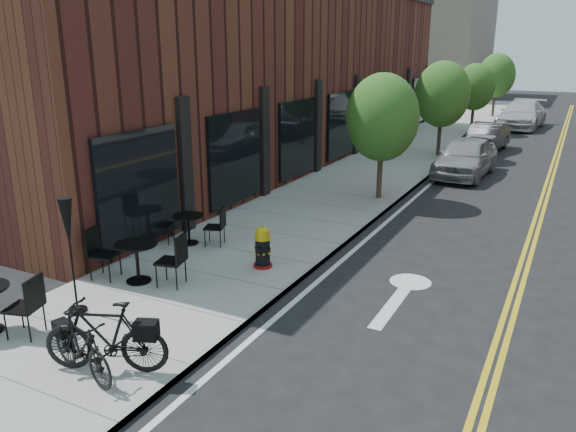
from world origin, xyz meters
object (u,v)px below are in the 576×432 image
Objects in this scene: parked_car_c at (522,115)px; parked_car_a at (466,157)px; patio_umbrella at (68,231)px; bistro_set_b at (188,225)px; parked_car_b at (486,137)px; bistro_set_c at (137,257)px; bicycle_left at (106,337)px; fire_hydrant at (263,247)px; bicycle_right at (81,347)px.

parked_car_a is at bearing -87.44° from parked_car_c.
patio_umbrella reaches higher than parked_car_c.
bistro_set_b is 0.41× the size of parked_car_a.
parked_car_a is 1.09× the size of parked_car_b.
bistro_set_c is 28.44m from parked_car_c.
bistro_set_c is (-1.83, 2.70, -0.02)m from bicycle_left.
fire_hydrant is at bearing -91.08° from parked_car_c.
parked_car_b is at bearing -89.55° from parked_car_c.
parked_car_c reaches higher than bistro_set_b.
parked_car_b is 0.72× the size of parked_car_c.
parked_car_a is (2.07, 16.05, 0.05)m from bicycle_left.
bicycle_right is 22.15m from parked_car_b.
fire_hydrant is 2.35m from bistro_set_b.
parked_car_a is 5.73m from parked_car_b.
bicycle_right is (-0.21, -4.80, 0.03)m from fire_hydrant.
patio_umbrella reaches higher than bistro_set_b.
fire_hydrant is at bearing 32.01° from bistro_set_c.
parked_car_b reaches higher than bistro_set_b.
parked_car_b is (-0.14, 5.72, -0.08)m from parked_car_a.
bistro_set_c is 0.96× the size of patio_umbrella.
patio_umbrella is at bearing -106.11° from bistro_set_c.
bicycle_right is 16.48m from parked_car_a.
fire_hydrant is 4.80m from bicycle_right.
patio_umbrella is 0.49× the size of parked_car_a.
bistro_set_b is at bearing -177.58° from bicycle_left.
bistro_set_b is at bearing 36.39° from bicycle_right.
parked_car_c is at bearing 60.27° from bistro_set_b.
bistro_set_b is 17.30m from parked_car_b.
bicycle_left is 0.35m from bicycle_right.
bistro_set_c reaches higher than bicycle_right.
bicycle_left is 0.43× the size of parked_car_a.
bistro_set_b is at bearing 174.08° from fire_hydrant.
bistro_set_c is at bearing 86.92° from patio_umbrella.
fire_hydrant is 0.60× the size of bicycle_right.
bistro_set_b is 0.45× the size of parked_car_b.
parked_car_c is (4.87, 25.79, 0.20)m from bistro_set_b.
parked_car_c is at bearing 81.40° from patio_umbrella.
patio_umbrella reaches higher than parked_car_b.
bistro_set_b is (-2.30, 5.01, -0.09)m from bicycle_left.
bicycle_left reaches higher than fire_hydrant.
parked_car_a reaches higher than bicycle_right.
bicycle_left is 16.18m from parked_car_a.
bicycle_right is at bearing -60.04° from bicycle_left.
patio_umbrella reaches higher than parked_car_a.
bicycle_left is 2.44m from patio_umbrella.
patio_umbrella is (-1.91, -3.34, 1.06)m from fire_hydrant.
bicycle_left is 0.91× the size of bistro_set_c.
bicycle_left is at bearing -31.91° from patio_umbrella.
bicycle_left is at bearing -68.89° from bistro_set_c.
patio_umbrella is (-1.91, 1.19, 0.95)m from bicycle_left.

